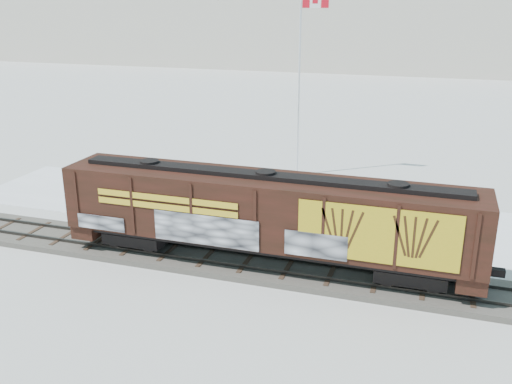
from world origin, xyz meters
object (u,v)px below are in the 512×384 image
(car_silver, at_px, (230,191))
(car_dark, at_px, (375,223))
(flagpole, at_px, (300,109))
(car_white, at_px, (361,212))
(hopper_railcar, at_px, (265,213))

(car_silver, height_order, car_dark, car_silver)
(flagpole, bearing_deg, car_silver, -110.83)
(car_silver, xyz_separation_m, car_dark, (9.23, -2.52, -0.06))
(car_silver, distance_m, car_dark, 9.57)
(flagpole, relative_size, car_silver, 3.09)
(car_white, bearing_deg, hopper_railcar, 149.04)
(car_white, relative_size, car_dark, 0.99)
(flagpole, distance_m, car_silver, 8.49)
(hopper_railcar, bearing_deg, car_white, 63.92)
(hopper_railcar, height_order, car_dark, hopper_railcar)
(hopper_railcar, distance_m, car_white, 8.06)
(flagpole, distance_m, car_white, 10.81)
(hopper_railcar, relative_size, car_white, 4.37)
(car_white, bearing_deg, flagpole, 29.18)
(car_white, bearing_deg, car_dark, -145.91)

